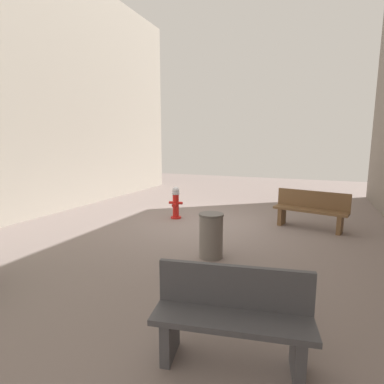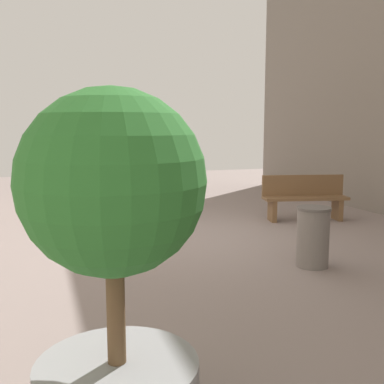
# 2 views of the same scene
# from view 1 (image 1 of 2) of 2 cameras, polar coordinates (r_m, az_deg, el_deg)

# --- Properties ---
(ground_plane) EXTENTS (23.40, 23.40, 0.00)m
(ground_plane) POSITION_cam_1_polar(r_m,az_deg,el_deg) (8.09, 2.05, -6.09)
(ground_plane) COLOR gray
(fire_hydrant) EXTENTS (0.41, 0.38, 0.92)m
(fire_hydrant) POSITION_cam_1_polar(r_m,az_deg,el_deg) (8.57, -3.14, -2.04)
(fire_hydrant) COLOR red
(fire_hydrant) RESTS_ON ground_plane
(bench_near) EXTENTS (1.83, 0.83, 0.95)m
(bench_near) POSITION_cam_1_polar(r_m,az_deg,el_deg) (8.15, 21.80, -3.03)
(bench_near) COLOR brown
(bench_near) RESTS_ON ground_plane
(bench_far) EXTENTS (1.60, 0.72, 0.95)m
(bench_far) POSITION_cam_1_polar(r_m,az_deg,el_deg) (3.17, 7.70, -22.34)
(bench_far) COLOR #4C4C51
(bench_far) RESTS_ON ground_plane
(trash_bin) EXTENTS (0.47, 0.47, 0.85)m
(trash_bin) POSITION_cam_1_polar(r_m,az_deg,el_deg) (5.70, 3.67, -8.30)
(trash_bin) COLOR slate
(trash_bin) RESTS_ON ground_plane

